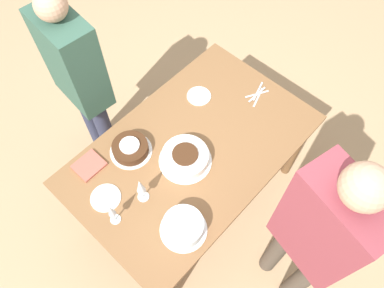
# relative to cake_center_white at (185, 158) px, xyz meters

# --- Properties ---
(ground_plane) EXTENTS (12.00, 12.00, 0.00)m
(ground_plane) POSITION_rel_cake_center_white_xyz_m (-0.09, -0.03, -0.81)
(ground_plane) COLOR tan
(dining_table) EXTENTS (1.53, 0.96, 0.77)m
(dining_table) POSITION_rel_cake_center_white_xyz_m (-0.09, -0.03, -0.15)
(dining_table) COLOR brown
(dining_table) RESTS_ON ground_plane
(cake_center_white) EXTENTS (0.32, 0.32, 0.09)m
(cake_center_white) POSITION_rel_cake_center_white_xyz_m (0.00, 0.00, 0.00)
(cake_center_white) COLOR white
(cake_center_white) RESTS_ON dining_table
(cake_front_chocolate) EXTENTS (0.26, 0.26, 0.08)m
(cake_front_chocolate) POSITION_rel_cake_center_white_xyz_m (0.18, -0.29, -0.01)
(cake_front_chocolate) COLOR white
(cake_front_chocolate) RESTS_ON dining_table
(cake_back_decorated) EXTENTS (0.26, 0.26, 0.10)m
(cake_back_decorated) POSITION_rel_cake_center_white_xyz_m (0.32, 0.28, 0.01)
(cake_back_decorated) COLOR white
(cake_back_decorated) RESTS_ON dining_table
(wine_glass_near) EXTENTS (0.07, 0.07, 0.22)m
(wine_glass_near) POSITION_rel_cake_center_white_xyz_m (0.33, -0.02, 0.10)
(wine_glass_near) COLOR silver
(wine_glass_near) RESTS_ON dining_table
(wine_glass_far) EXTENTS (0.06, 0.06, 0.20)m
(wine_glass_far) POSITION_rel_cake_center_white_xyz_m (0.53, -0.03, 0.09)
(wine_glass_far) COLOR silver
(wine_glass_far) RESTS_ON dining_table
(dessert_plate_left) EXTENTS (0.16, 0.16, 0.01)m
(dessert_plate_left) POSITION_rel_cake_center_white_xyz_m (-0.41, -0.27, -0.04)
(dessert_plate_left) COLOR white
(dessert_plate_left) RESTS_ON dining_table
(dessert_plate_right) EXTENTS (0.18, 0.18, 0.01)m
(dessert_plate_right) POSITION_rel_cake_center_white_xyz_m (0.48, -0.17, -0.04)
(dessert_plate_right) COLOR white
(dessert_plate_right) RESTS_ON dining_table
(fork_pile) EXTENTS (0.20, 0.10, 0.01)m
(fork_pile) POSITION_rel_cake_center_white_xyz_m (-0.69, 0.01, -0.03)
(fork_pile) COLOR silver
(fork_pile) RESTS_ON dining_table
(napkin_stack) EXTENTS (0.17, 0.15, 0.02)m
(napkin_stack) POSITION_rel_cake_center_white_xyz_m (0.42, -0.40, -0.03)
(napkin_stack) COLOR #B75B4C
(napkin_stack) RESTS_ON dining_table
(person_cutting) EXTENTS (0.25, 0.42, 1.57)m
(person_cutting) POSITION_rel_cake_center_white_xyz_m (0.08, -0.85, 0.14)
(person_cutting) COLOR #2D334C
(person_cutting) RESTS_ON ground_plane
(person_watching) EXTENTS (0.31, 0.44, 1.67)m
(person_watching) POSITION_rel_cake_center_white_xyz_m (-0.05, 0.83, 0.20)
(person_watching) COLOR #4C4238
(person_watching) RESTS_ON ground_plane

